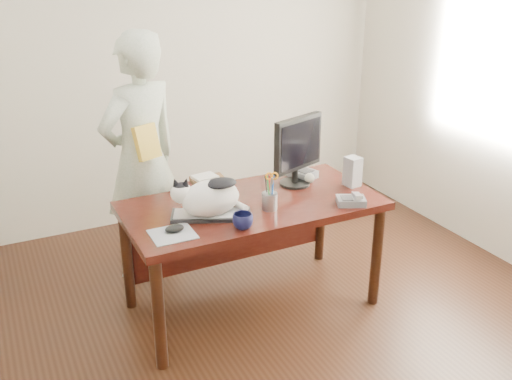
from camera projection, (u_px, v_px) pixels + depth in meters
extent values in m
plane|color=black|center=(297.00, 355.00, 3.35)|extent=(4.50, 4.50, 0.00)
plane|color=white|center=(165.00, 64.00, 4.70)|extent=(4.00, 0.00, 4.00)
cube|color=black|center=(252.00, 206.00, 3.57)|extent=(1.60, 0.80, 0.05)
cylinder|color=black|center=(159.00, 315.00, 3.13)|extent=(0.07, 0.07, 0.70)
cylinder|color=black|center=(377.00, 256.00, 3.74)|extent=(0.07, 0.07, 0.70)
cylinder|color=black|center=(127.00, 260.00, 3.69)|extent=(0.07, 0.07, 0.70)
cylinder|color=black|center=(321.00, 217.00, 4.30)|extent=(0.07, 0.07, 0.70)
cube|color=black|center=(230.00, 229.00, 3.99)|extent=(1.45, 0.03, 0.50)
cube|color=black|center=(211.00, 215.00, 3.36)|extent=(0.50, 0.35, 0.02)
cube|color=#BABABF|center=(211.00, 213.00, 3.35)|extent=(0.46, 0.31, 0.01)
ellipsoid|color=white|center=(211.00, 198.00, 3.31)|extent=(0.41, 0.34, 0.22)
ellipsoid|color=white|center=(181.00, 193.00, 3.27)|extent=(0.17, 0.16, 0.12)
ellipsoid|color=black|center=(181.00, 186.00, 3.25)|extent=(0.11, 0.11, 0.05)
cone|color=black|center=(176.00, 183.00, 3.23)|extent=(0.08, 0.07, 0.07)
cone|color=black|center=(186.00, 182.00, 3.24)|extent=(0.07, 0.08, 0.07)
ellipsoid|color=black|center=(221.00, 183.00, 3.28)|extent=(0.23, 0.21, 0.05)
cylinder|color=white|center=(240.00, 205.00, 3.40)|extent=(0.05, 0.15, 0.05)
cylinder|color=black|center=(295.00, 183.00, 3.83)|extent=(0.26, 0.26, 0.02)
cylinder|color=black|center=(295.00, 176.00, 3.81)|extent=(0.05, 0.05, 0.09)
cube|color=black|center=(298.00, 143.00, 3.71)|extent=(0.41, 0.18, 0.35)
cube|color=black|center=(301.00, 144.00, 3.70)|extent=(0.36, 0.13, 0.30)
cylinder|color=gray|center=(270.00, 201.00, 3.45)|extent=(0.12, 0.12, 0.10)
cylinder|color=black|center=(266.00, 187.00, 3.42)|extent=(0.04, 0.03, 0.16)
cylinder|color=#0C48AD|center=(273.00, 188.00, 3.40)|extent=(0.03, 0.03, 0.16)
cylinder|color=#AD2118|center=(269.00, 186.00, 3.43)|extent=(0.02, 0.04, 0.16)
cylinder|color=#1A852C|center=(268.00, 188.00, 3.40)|extent=(0.02, 0.04, 0.16)
cylinder|color=#BCBCC1|center=(271.00, 186.00, 3.40)|extent=(0.01, 0.03, 0.12)
cylinder|color=#BCBCC1|center=(273.00, 186.00, 3.40)|extent=(0.02, 0.02, 0.12)
torus|color=orange|center=(269.00, 176.00, 3.38)|extent=(0.05, 0.03, 0.05)
torus|color=orange|center=(274.00, 176.00, 3.38)|extent=(0.05, 0.03, 0.05)
cube|color=#A0A4AC|center=(173.00, 234.00, 3.15)|extent=(0.24, 0.22, 0.01)
ellipsoid|color=black|center=(175.00, 228.00, 3.16)|extent=(0.11, 0.07, 0.04)
imported|color=#0C0F33|center=(243.00, 221.00, 3.20)|extent=(0.16, 0.16, 0.09)
cube|color=slate|center=(351.00, 201.00, 3.52)|extent=(0.21, 0.19, 0.04)
cube|color=#39393B|center=(347.00, 198.00, 3.50)|extent=(0.10, 0.11, 0.01)
cube|color=#BCBCC1|center=(357.00, 196.00, 3.52)|extent=(0.10, 0.15, 0.05)
cube|color=#939395|center=(353.00, 171.00, 3.78)|extent=(0.10, 0.11, 0.20)
sphere|color=silver|center=(309.00, 178.00, 3.85)|extent=(0.07, 0.07, 0.07)
cube|color=#4C1A14|center=(207.00, 185.00, 3.77)|extent=(0.25, 0.19, 0.04)
cube|color=brown|center=(208.00, 180.00, 3.76)|extent=(0.23, 0.17, 0.03)
cube|color=white|center=(205.00, 177.00, 3.74)|extent=(0.17, 0.14, 0.02)
cube|color=slate|center=(302.00, 173.00, 3.96)|extent=(0.19, 0.22, 0.05)
cube|color=#39393B|center=(305.00, 170.00, 3.93)|extent=(0.12, 0.12, 0.01)
imported|color=silver|center=(142.00, 159.00, 3.92)|extent=(0.75, 0.64, 1.75)
cube|color=gold|center=(147.00, 142.00, 3.72)|extent=(0.19, 0.16, 0.23)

